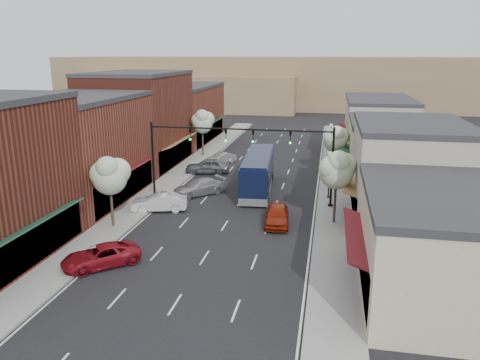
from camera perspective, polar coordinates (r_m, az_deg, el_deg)
The scene contains 29 objects.
ground at distance 34.60m, azimuth -2.61°, elevation -6.73°, with size 160.00×160.00×0.00m, color black.
sidewalk_left at distance 53.76m, azimuth -6.74°, elevation 1.28°, with size 2.80×73.00×0.15m, color gray.
sidewalk_right at distance 51.32m, azimuth 11.45°, elevation 0.41°, with size 2.80×73.00×0.15m, color gray.
curb_left at distance 53.36m, azimuth -5.31°, elevation 1.21°, with size 0.25×73.00×0.17m, color gray.
curb_right at distance 51.32m, azimuth 9.89°, elevation 0.48°, with size 0.25×73.00×0.17m, color gray.
bldg_left_midnear at distance 43.91m, azimuth -19.18°, elevation 3.51°, with size 10.14×14.10×9.40m.
bldg_left_midfar at distance 56.16m, azimuth -12.18°, elevation 7.18°, with size 10.14×14.10×10.90m.
bldg_left_far at distance 71.18m, azimuth -7.09°, elevation 8.02°, with size 10.14×18.10×8.40m.
bldg_right_near at distance 27.77m, azimuth 22.94°, elevation -7.16°, with size 9.14×12.10×5.90m.
bldg_right_midnear at distance 38.74m, azimuth 19.67°, elevation 0.86°, with size 9.14×12.10×7.90m.
bldg_right_midfar at distance 50.51m, azimuth 17.66°, elevation 3.35°, with size 9.14×12.10×6.40m.
bldg_right_far at distance 64.15m, azimuth 16.36°, elevation 6.29°, with size 9.14×16.10×7.40m.
hill_far at distance 121.62m, azimuth 7.48°, elevation 11.82°, with size 120.00×30.00×12.00m, color #7A6647.
hill_near at distance 114.30m, azimuth -5.79°, elevation 10.65°, with size 50.00×20.00×8.00m, color #7A6647.
signal_mast_right at distance 40.10m, azimuth 7.85°, elevation 3.12°, with size 8.22×0.46×7.00m.
signal_mast_left at distance 42.18m, azimuth -7.60°, elevation 3.73°, with size 8.22×0.46×7.00m.
tree_right_near at distance 36.14m, azimuth 11.78°, elevation 1.33°, with size 2.85×2.65×5.95m.
tree_right_far at distance 51.91m, azimuth 11.61°, elevation 4.99°, with size 2.85×2.65×5.43m.
tree_left_near at distance 36.00m, azimuth -15.60°, elevation 0.66°, with size 2.85×2.65×5.69m.
tree_left_far at distance 59.87m, azimuth -4.59°, elevation 7.17°, with size 2.85×2.65×6.13m.
lamp_post_near at distance 42.85m, azimuth 10.88°, elevation 1.55°, with size 0.44×0.44×4.44m.
lamp_post_far at distance 60.01m, azimuth 11.00°, elevation 5.42°, with size 0.44×0.44×4.44m.
coach_bus at distance 45.27m, azimuth 2.23°, elevation 1.04°, with size 3.37×11.71×3.53m.
red_hatchback at distance 36.52m, azimuth 4.53°, elevation -4.26°, with size 1.83×4.54×1.55m, color maroon.
parked_car_a at distance 30.84m, azimuth -16.59°, elevation -8.86°, with size 2.23×4.83×1.34m, color maroon.
parked_car_b at distance 40.07m, azimuth -9.81°, elevation -2.68°, with size 1.61×4.62×1.52m, color silver.
parked_car_c at distance 44.14m, azimuth -5.04°, elevation -0.86°, with size 2.09×5.14×1.49m, color #A0A0A5.
parked_car_d at distance 51.95m, azimuth -3.97°, elevation 1.71°, with size 1.95×4.86×1.66m, color #575A5E.
parked_car_e at distance 56.58m, azimuth -2.35°, elevation 2.66°, with size 1.36×3.90×1.29m, color #A2A3A8.
Camera 1 is at (7.62, -31.18, 12.91)m, focal length 35.00 mm.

